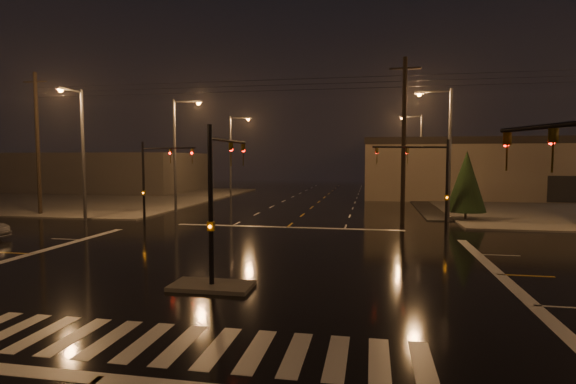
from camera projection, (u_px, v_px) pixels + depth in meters
name	position (u px, v px, depth m)	size (l,w,h in m)	color
ground	(242.00, 263.00, 20.51)	(140.00, 140.00, 0.00)	black
sidewalk_nw	(77.00, 197.00, 55.41)	(36.00, 36.00, 0.12)	#4D4944
median_island	(212.00, 286.00, 16.58)	(3.00, 1.60, 0.15)	#4D4944
crosswalk	(145.00, 342.00, 11.68)	(15.00, 2.60, 0.01)	beige
stop_bar_near	(99.00, 379.00, 9.72)	(16.00, 0.50, 0.01)	beige
stop_bar_far	(287.00, 227.00, 31.29)	(16.00, 0.50, 0.01)	beige
commercial_block	(98.00, 172.00, 67.89)	(30.00, 18.00, 5.60)	#44403C
signal_mast_median	(219.00, 185.00, 17.22)	(0.25, 4.59, 6.00)	black
signal_mast_ne	(432.00, 174.00, 28.42)	(4.84, 1.86, 6.00)	black
signal_mast_nw	(154.00, 173.00, 31.90)	(4.84, 1.86, 6.00)	black
streetlight_1	(178.00, 147.00, 39.77)	(2.77, 0.32, 10.00)	#38383A
streetlight_2	(233.00, 151.00, 55.46)	(2.77, 0.32, 10.00)	#38383A
streetlight_3	(445.00, 145.00, 33.71)	(2.77, 0.32, 10.00)	#38383A
streetlight_4	(418.00, 150.00, 53.32)	(2.77, 0.32, 10.00)	#38383A
streetlight_5	(80.00, 145.00, 33.98)	(0.32, 2.77, 10.00)	#38383A
utility_pole_0	(38.00, 143.00, 37.81)	(2.20, 0.32, 12.00)	black
utility_pole_1	(404.00, 140.00, 32.31)	(2.20, 0.32, 12.00)	black
conifer_0	(466.00, 181.00, 34.55)	(3.01, 3.01, 5.40)	black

